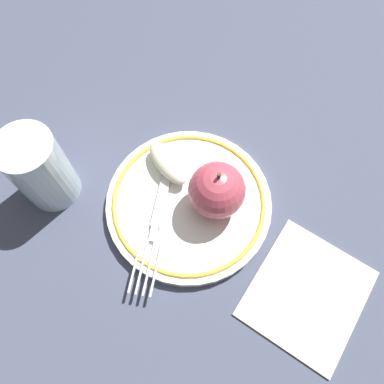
% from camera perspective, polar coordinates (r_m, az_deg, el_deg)
% --- Properties ---
extents(ground_plane, '(2.00, 2.00, 0.00)m').
position_cam_1_polar(ground_plane, '(0.47, -1.26, -0.75)').
color(ground_plane, '#42485D').
extents(plate, '(0.20, 0.20, 0.02)m').
position_cam_1_polar(plate, '(0.46, 0.00, -1.41)').
color(plate, white).
rests_on(plate, ground_plane).
extents(apple_red_whole, '(0.07, 0.07, 0.07)m').
position_cam_1_polar(apple_red_whole, '(0.42, 3.81, 0.26)').
color(apple_red_whole, '#BD4657').
rests_on(apple_red_whole, plate).
extents(apple_slice_front, '(0.07, 0.04, 0.02)m').
position_cam_1_polar(apple_slice_front, '(0.46, -3.21, 4.65)').
color(apple_slice_front, '#F1ECCE').
rests_on(apple_slice_front, plate).
extents(fork, '(0.15, 0.13, 0.00)m').
position_cam_1_polar(fork, '(0.44, -5.28, -3.66)').
color(fork, silver).
rests_on(fork, plate).
extents(drinking_glass, '(0.06, 0.06, 0.11)m').
position_cam_1_polar(drinking_glass, '(0.46, -22.10, 3.19)').
color(drinking_glass, silver).
rests_on(drinking_glass, ground_plane).
extents(napkin_folded, '(0.17, 0.17, 0.01)m').
position_cam_1_polar(napkin_folded, '(0.45, 17.19, -14.50)').
color(napkin_folded, beige).
rests_on(napkin_folded, ground_plane).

